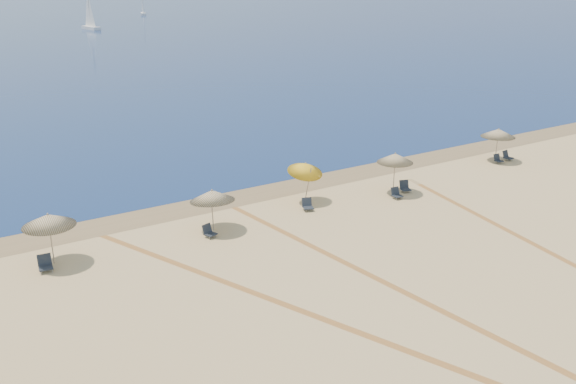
{
  "coord_description": "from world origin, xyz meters",
  "views": [
    {
      "loc": [
        -17.04,
        -6.87,
        12.57
      ],
      "look_at": [
        0.0,
        20.0,
        1.3
      ],
      "focal_mm": 39.04,
      "sensor_mm": 36.0,
      "label": 1
    }
  ],
  "objects_px": {
    "chair_4": "(307,205)",
    "chair_7": "(498,159)",
    "chair_8": "(507,156)",
    "sailboat_0": "(90,16)",
    "umbrella_5": "(498,133)",
    "chair_3": "(209,231)",
    "sailboat_2": "(143,6)",
    "umbrella_4": "(395,158)",
    "chair_5": "(396,194)",
    "chair_2": "(45,264)",
    "umbrella_3": "(306,168)",
    "umbrella_1": "(48,220)",
    "chair_6": "(405,187)",
    "umbrella_2": "(212,195)"
  },
  "relations": [
    {
      "from": "chair_7",
      "to": "chair_8",
      "type": "xyz_separation_m",
      "value": [
        1.07,
        0.1,
        0.03
      ]
    },
    {
      "from": "umbrella_4",
      "to": "sailboat_2",
      "type": "xyz_separation_m",
      "value": [
        43.87,
        162.77,
        0.38
      ]
    },
    {
      "from": "sailboat_0",
      "to": "sailboat_2",
      "type": "distance_m",
      "value": 50.22
    },
    {
      "from": "umbrella_1",
      "to": "umbrella_3",
      "type": "relative_size",
      "value": 0.95
    },
    {
      "from": "sailboat_0",
      "to": "sailboat_2",
      "type": "height_order",
      "value": "sailboat_0"
    },
    {
      "from": "umbrella_1",
      "to": "sailboat_0",
      "type": "height_order",
      "value": "sailboat_0"
    },
    {
      "from": "chair_5",
      "to": "chair_6",
      "type": "distance_m",
      "value": 1.36
    },
    {
      "from": "umbrella_4",
      "to": "chair_8",
      "type": "distance_m",
      "value": 11.54
    },
    {
      "from": "umbrella_1",
      "to": "chair_8",
      "type": "bearing_deg",
      "value": -0.12
    },
    {
      "from": "umbrella_1",
      "to": "umbrella_3",
      "type": "distance_m",
      "value": 14.15
    },
    {
      "from": "umbrella_1",
      "to": "umbrella_4",
      "type": "bearing_deg",
      "value": -2.93
    },
    {
      "from": "umbrella_2",
      "to": "chair_6",
      "type": "xyz_separation_m",
      "value": [
        12.34,
        -0.84,
        -1.57
      ]
    },
    {
      "from": "chair_7",
      "to": "sailboat_2",
      "type": "relative_size",
      "value": 0.07
    },
    {
      "from": "chair_6",
      "to": "sailboat_0",
      "type": "xyz_separation_m",
      "value": [
        15.47,
        121.06,
        2.61
      ]
    },
    {
      "from": "umbrella_4",
      "to": "sailboat_2",
      "type": "relative_size",
      "value": 0.3
    },
    {
      "from": "chair_4",
      "to": "chair_7",
      "type": "relative_size",
      "value": 1.25
    },
    {
      "from": "umbrella_5",
      "to": "chair_2",
      "type": "distance_m",
      "value": 30.57
    },
    {
      "from": "umbrella_4",
      "to": "chair_5",
      "type": "xyz_separation_m",
      "value": [
        -0.48,
        -0.8,
        -1.89
      ]
    },
    {
      "from": "chair_4",
      "to": "chair_5",
      "type": "bearing_deg",
      "value": 6.16
    },
    {
      "from": "chair_4",
      "to": "chair_7",
      "type": "bearing_deg",
      "value": 20.14
    },
    {
      "from": "chair_4",
      "to": "chair_6",
      "type": "relative_size",
      "value": 0.98
    },
    {
      "from": "chair_7",
      "to": "umbrella_5",
      "type": "bearing_deg",
      "value": 62.98
    },
    {
      "from": "umbrella_1",
      "to": "umbrella_4",
      "type": "relative_size",
      "value": 0.97
    },
    {
      "from": "umbrella_3",
      "to": "umbrella_1",
      "type": "bearing_deg",
      "value": -177.82
    },
    {
      "from": "umbrella_3",
      "to": "chair_8",
      "type": "distance_m",
      "value": 16.77
    },
    {
      "from": "chair_7",
      "to": "chair_3",
      "type": "bearing_deg",
      "value": -172.81
    },
    {
      "from": "umbrella_2",
      "to": "chair_5",
      "type": "height_order",
      "value": "umbrella_2"
    },
    {
      "from": "sailboat_0",
      "to": "umbrella_5",
      "type": "bearing_deg",
      "value": -102.25
    },
    {
      "from": "chair_5",
      "to": "sailboat_2",
      "type": "distance_m",
      "value": 169.49
    },
    {
      "from": "chair_3",
      "to": "chair_5",
      "type": "xyz_separation_m",
      "value": [
        11.71,
        -0.75,
        0.0
      ]
    },
    {
      "from": "chair_6",
      "to": "chair_8",
      "type": "height_order",
      "value": "chair_6"
    },
    {
      "from": "umbrella_1",
      "to": "umbrella_4",
      "type": "xyz_separation_m",
      "value": [
        19.46,
        -1.0,
        0.06
      ]
    },
    {
      "from": "chair_3",
      "to": "chair_4",
      "type": "height_order",
      "value": "chair_4"
    },
    {
      "from": "umbrella_5",
      "to": "chair_3",
      "type": "height_order",
      "value": "umbrella_5"
    },
    {
      "from": "umbrella_5",
      "to": "chair_4",
      "type": "xyz_separation_m",
      "value": [
        -16.5,
        -0.88,
        -1.7
      ]
    },
    {
      "from": "chair_6",
      "to": "sailboat_2",
      "type": "distance_m",
      "value": 168.6
    },
    {
      "from": "umbrella_2",
      "to": "chair_3",
      "type": "bearing_deg",
      "value": -130.01
    },
    {
      "from": "chair_5",
      "to": "umbrella_4",
      "type": "bearing_deg",
      "value": 65.97
    },
    {
      "from": "chair_8",
      "to": "sailboat_0",
      "type": "relative_size",
      "value": 0.07
    },
    {
      "from": "chair_3",
      "to": "sailboat_0",
      "type": "height_order",
      "value": "sailboat_0"
    },
    {
      "from": "chair_2",
      "to": "sailboat_2",
      "type": "height_order",
      "value": "sailboat_2"
    },
    {
      "from": "umbrella_3",
      "to": "chair_3",
      "type": "bearing_deg",
      "value": -166.97
    },
    {
      "from": "umbrella_1",
      "to": "chair_6",
      "type": "relative_size",
      "value": 3.04
    },
    {
      "from": "chair_6",
      "to": "chair_5",
      "type": "bearing_deg",
      "value": -133.62
    },
    {
      "from": "chair_2",
      "to": "chair_4",
      "type": "height_order",
      "value": "chair_2"
    },
    {
      "from": "chair_8",
      "to": "umbrella_3",
      "type": "bearing_deg",
      "value": 170.76
    },
    {
      "from": "umbrella_1",
      "to": "umbrella_2",
      "type": "height_order",
      "value": "umbrella_1"
    },
    {
      "from": "umbrella_2",
      "to": "chair_4",
      "type": "relative_size",
      "value": 2.96
    },
    {
      "from": "chair_4",
      "to": "chair_8",
      "type": "height_order",
      "value": "chair_8"
    },
    {
      "from": "chair_2",
      "to": "chair_7",
      "type": "bearing_deg",
      "value": 7.32
    }
  ]
}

